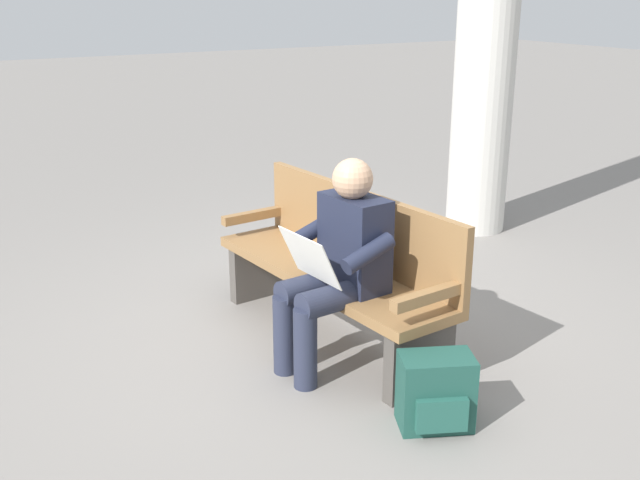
# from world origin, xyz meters

# --- Properties ---
(ground_plane) EXTENTS (40.00, 40.00, 0.00)m
(ground_plane) POSITION_xyz_m (0.00, 0.00, 0.00)
(ground_plane) COLOR gray
(bench_near) EXTENTS (1.84, 0.66, 0.90)m
(bench_near) POSITION_xyz_m (0.01, -0.07, 0.46)
(bench_near) COLOR olive
(bench_near) RESTS_ON ground
(person_seated) EXTENTS (0.60, 0.60, 1.18)m
(person_seated) POSITION_xyz_m (-0.32, 0.13, 0.63)
(person_seated) COLOR #1E2338
(person_seated) RESTS_ON ground
(backpack) EXTENTS (0.35, 0.41, 0.37)m
(backpack) POSITION_xyz_m (-1.09, 0.04, 0.18)
(backpack) COLOR #1E4C42
(backpack) RESTS_ON ground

